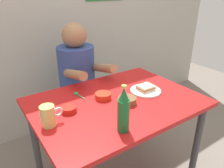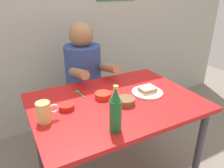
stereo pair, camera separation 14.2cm
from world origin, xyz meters
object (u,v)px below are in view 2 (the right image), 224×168
Objects in this scene: plate_orange at (147,92)px; condiment_bowl_brown at (126,101)px; person_seated at (84,68)px; dining_table at (115,112)px; sandwich at (147,89)px; beer_mug at (44,112)px; beer_bottle at (116,111)px; stool at (85,108)px.

condiment_bowl_brown is at bearing -164.55° from plate_orange.
dining_table is at bearing -91.33° from person_seated.
beer_mug is at bearing -179.03° from sandwich.
stool is at bearing 79.15° from beer_bottle.
plate_orange reaches higher than stool.
beer_mug reaches higher than dining_table.
sandwich is (0.25, -0.02, 0.13)m from dining_table.
stool is at bearing 88.69° from dining_table.
sandwich reaches higher than condiment_bowl_brown.
sandwich is at bearing -169.38° from plate_orange.
dining_table is 0.49m from beer_mug.
condiment_bowl_brown is at bearing -65.29° from dining_table.
person_seated reaches higher than beer_bottle.
condiment_bowl_brown is (-0.21, -0.06, -0.01)m from sandwich.
condiment_bowl_brown is at bearing -88.37° from person_seated.
stool is 2.05× the size of plate_orange.
sandwich is at bearing -69.71° from person_seated.
sandwich is (0.23, -0.63, 0.01)m from person_seated.
beer_bottle is at bearing -146.07° from plate_orange.
condiment_bowl_brown is at bearing -88.39° from stool.
beer_bottle is at bearing -40.90° from beer_mug.
plate_orange is at bearing 33.93° from beer_bottle.
beer_bottle reaches higher than dining_table.
stool is at bearing 91.61° from condiment_bowl_brown.
condiment_bowl_brown is at bearing -164.55° from sandwich.
plate_orange is 0.84× the size of beer_bottle.
stool is 0.42m from person_seated.
beer_bottle is at bearing -132.13° from condiment_bowl_brown.
person_seated is 6.54× the size of sandwich.
plate_orange is at bearing 15.45° from condiment_bowl_brown.
stool is 3.57× the size of beer_mug.
beer_mug is (-0.72, -0.01, 0.05)m from plate_orange.
condiment_bowl_brown reaches higher than stool.
beer_mug is 1.05× the size of condiment_bowl_brown.
sandwich reaches higher than dining_table.
dining_table is 10.00× the size of sandwich.
condiment_bowl_brown is (0.02, -0.70, 0.41)m from stool.
person_seated reaches higher than condiment_bowl_brown.
stool is 4.09× the size of sandwich.
sandwich is 0.22m from condiment_bowl_brown.
dining_table is at bearing 60.90° from beer_bottle.
beer_bottle reaches higher than plate_orange.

